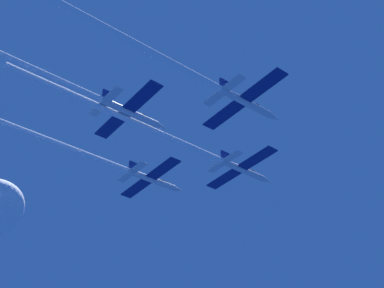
# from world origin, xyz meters

# --- Properties ---
(jet_lead) EXTENTS (15.15, 47.04, 2.51)m
(jet_lead) POSITION_xyz_m (-0.72, -13.88, 0.15)
(jet_lead) COLOR silver
(jet_left_wing) EXTENTS (15.15, 44.28, 2.51)m
(jet_left_wing) POSITION_xyz_m (-12.00, -23.06, -0.22)
(jet_left_wing) COLOR silver
(jet_right_wing) EXTENTS (15.15, 42.22, 2.51)m
(jet_right_wing) POSITION_xyz_m (12.18, -22.95, 0.46)
(jet_right_wing) COLOR silver
(jet_slot) EXTENTS (15.15, 45.30, 2.51)m
(jet_slot) POSITION_xyz_m (0.16, -35.58, 0.70)
(jet_slot) COLOR silver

